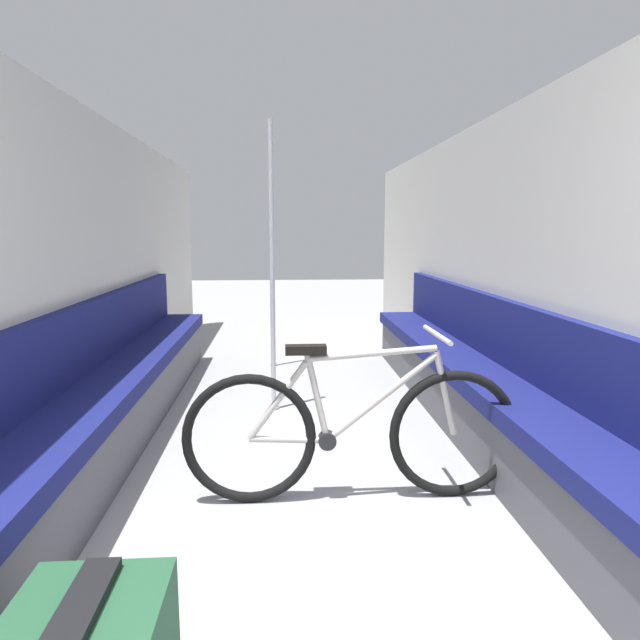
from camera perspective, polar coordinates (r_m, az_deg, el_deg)
wall_left at (r=3.89m, az=-23.64°, el=4.14°), size 0.10×9.02×2.15m
wall_right at (r=3.97m, az=18.95°, el=4.49°), size 0.10×9.02×2.15m
bench_seat_row_left at (r=3.91m, az=-19.76°, el=-7.03°), size 0.43×4.76×0.91m
bench_seat_row_right at (r=3.98m, az=15.37°, el=-6.54°), size 0.43×4.76×0.91m
bicycle at (r=2.91m, az=3.25°, el=-11.12°), size 1.69×0.46×0.86m
grab_pole_near at (r=4.23m, az=-4.80°, el=4.67°), size 0.08×0.08×2.13m
grab_pole_far at (r=5.65m, az=-4.75°, el=5.74°), size 0.08×0.08×2.13m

